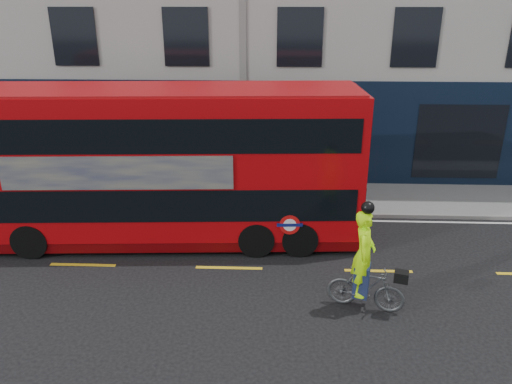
{
  "coord_description": "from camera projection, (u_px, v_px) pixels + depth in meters",
  "views": [
    {
      "loc": [
        1.21,
        -10.23,
        6.82
      ],
      "look_at": [
        0.7,
        2.26,
        1.92
      ],
      "focal_mm": 35.0,
      "sensor_mm": 36.0,
      "label": 1
    }
  ],
  "objects": [
    {
      "name": "ground",
      "position": [
        223.0,
        299.0,
        12.05
      ],
      "size": [
        120.0,
        120.0,
        0.0
      ],
      "primitive_type": "plane",
      "color": "black",
      "rests_on": "ground"
    },
    {
      "name": "pavement",
      "position": [
        242.0,
        197.0,
        18.08
      ],
      "size": [
        60.0,
        3.0,
        0.12
      ],
      "primitive_type": "cube",
      "color": "gray",
      "rests_on": "ground"
    },
    {
      "name": "kerb",
      "position": [
        238.0,
        213.0,
        16.68
      ],
      "size": [
        60.0,
        0.12,
        0.13
      ],
      "primitive_type": "cube",
      "color": "gray",
      "rests_on": "ground"
    },
    {
      "name": "road_edge_line",
      "position": [
        238.0,
        219.0,
        16.42
      ],
      "size": [
        58.0,
        0.1,
        0.01
      ],
      "primitive_type": "cube",
      "color": "silver",
      "rests_on": "ground"
    },
    {
      "name": "lane_dashes",
      "position": [
        229.0,
        268.0,
        13.45
      ],
      "size": [
        58.0,
        0.12,
        0.01
      ],
      "primitive_type": null,
      "color": "gold",
      "rests_on": "ground"
    },
    {
      "name": "bus",
      "position": [
        165.0,
        165.0,
        14.29
      ],
      "size": [
        11.34,
        3.16,
        4.52
      ],
      "rotation": [
        0.0,
        0.0,
        0.06
      ],
      "color": "#AD060B",
      "rests_on": "ground"
    },
    {
      "name": "cyclist",
      "position": [
        365.0,
        273.0,
        11.4
      ],
      "size": [
        1.85,
        0.98,
        2.69
      ],
      "rotation": [
        0.0,
        0.0,
        -0.28
      ],
      "color": "#4B4F50",
      "rests_on": "ground"
    }
  ]
}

